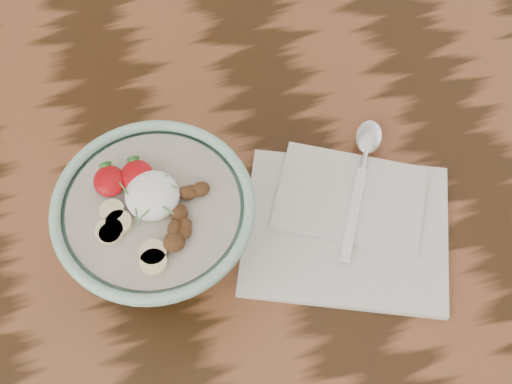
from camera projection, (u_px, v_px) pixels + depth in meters
table at (146, 255)px, 93.14cm from camera, size 160.00×90.00×75.00cm
breakfast_bowl at (158, 226)px, 76.91cm from camera, size 21.23×21.23×14.08cm
napkin at (347, 223)px, 84.31cm from camera, size 29.37×26.91×1.46cm
spoon at (365, 155)px, 87.24cm from camera, size 11.72×18.28×1.03cm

